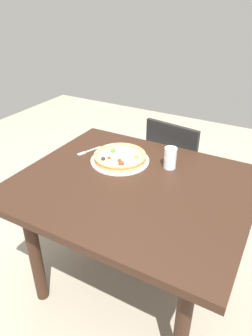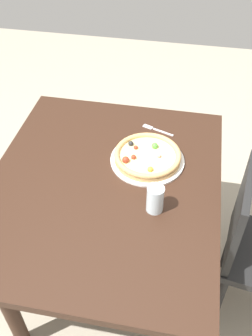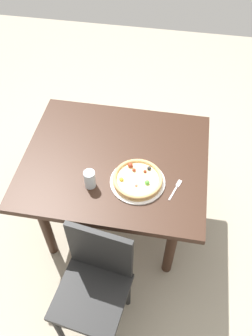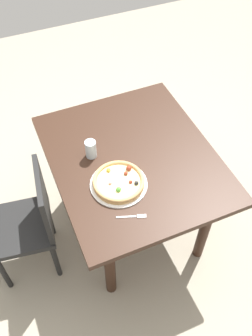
{
  "view_description": "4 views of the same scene",
  "coord_description": "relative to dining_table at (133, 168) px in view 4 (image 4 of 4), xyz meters",
  "views": [
    {
      "loc": [
        -0.61,
        1.17,
        1.61
      ],
      "look_at": [
        0.09,
        -0.08,
        0.78
      ],
      "focal_mm": 32.96,
      "sensor_mm": 36.0,
      "label": 1
    },
    {
      "loc": [
        -1.09,
        -0.31,
        1.92
      ],
      "look_at": [
        0.09,
        -0.08,
        0.78
      ],
      "focal_mm": 40.41,
      "sensor_mm": 36.0,
      "label": 2
    },
    {
      "loc": [
        0.32,
        -1.44,
        2.47
      ],
      "look_at": [
        0.09,
        -0.08,
        0.78
      ],
      "focal_mm": 37.6,
      "sensor_mm": 36.0,
      "label": 3
    },
    {
      "loc": [
        1.4,
        -0.64,
        2.5
      ],
      "look_at": [
        0.09,
        -0.08,
        0.78
      ],
      "focal_mm": 40.13,
      "sensor_mm": 36.0,
      "label": 4
    }
  ],
  "objects": [
    {
      "name": "ground_plane",
      "position": [
        0.0,
        0.0,
        -0.65
      ],
      "size": [
        6.0,
        6.0,
        0.0
      ],
      "primitive_type": "plane",
      "color": "#9E937F"
    },
    {
      "name": "fork",
      "position": [
        0.4,
        -0.17,
        0.11
      ],
      "size": [
        0.07,
        0.16,
        0.0
      ],
      "rotation": [
        0.0,
        0.0,
        1.23
      ],
      "color": "silver",
      "rests_on": "dining_table"
    },
    {
      "name": "chair_near",
      "position": [
        0.01,
        -0.71,
        -0.18
      ],
      "size": [
        0.45,
        0.45,
        0.86
      ],
      "rotation": [
        0.0,
        0.0,
        3.0
      ],
      "color": "black",
      "rests_on": "ground"
    },
    {
      "name": "dining_table",
      "position": [
        0.0,
        0.0,
        0.0
      ],
      "size": [
        1.18,
        0.99,
        0.76
      ],
      "color": "#331E14",
      "rests_on": "ground"
    },
    {
      "name": "drinking_glass",
      "position": [
        -0.11,
        -0.23,
        0.17
      ],
      "size": [
        0.07,
        0.07,
        0.12
      ],
      "primitive_type": "cylinder",
      "color": "silver",
      "rests_on": "dining_table"
    },
    {
      "name": "pizza",
      "position": [
        0.17,
        -0.16,
        0.14
      ],
      "size": [
        0.3,
        0.3,
        0.05
      ],
      "color": "tan",
      "rests_on": "plate"
    },
    {
      "name": "plate",
      "position": [
        0.17,
        -0.16,
        0.11
      ],
      "size": [
        0.34,
        0.34,
        0.01
      ],
      "primitive_type": "cylinder",
      "color": "white",
      "rests_on": "dining_table"
    }
  ]
}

